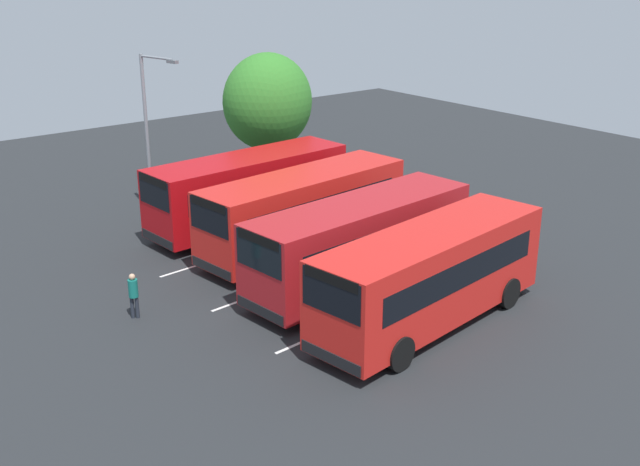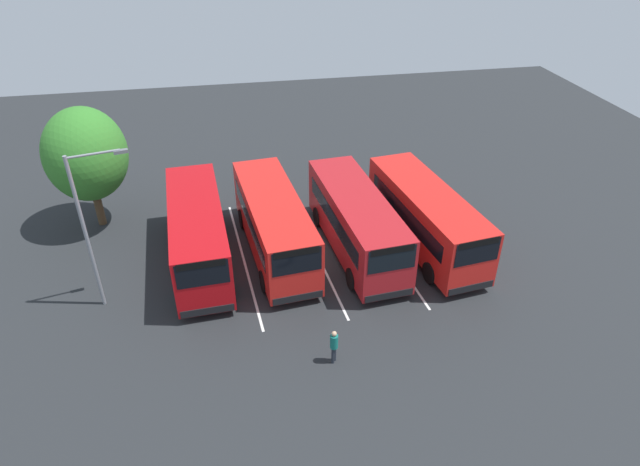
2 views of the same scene
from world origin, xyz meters
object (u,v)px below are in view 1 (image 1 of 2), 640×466
depot_tree (268,102)px  bus_far_right (430,274)px  bus_far_left (248,189)px  pedestrian (133,292)px  bus_center_left (303,210)px  bus_center_right (360,241)px  street_lamp (150,125)px

depot_tree → bus_far_right: bearing=71.9°
bus_far_left → pedestrian: bus_far_left is taller
bus_center_left → depot_tree: depot_tree is taller
bus_far_left → bus_center_left: same height
bus_center_left → bus_center_right: size_ratio=1.00×
pedestrian → street_lamp: street_lamp is taller
bus_far_left → bus_center_right: (0.47, 7.94, 0.00)m
bus_far_right → street_lamp: bearing=-91.1°
bus_far_left → bus_far_right: bearing=83.2°
street_lamp → bus_center_left: bearing=5.1°
bus_center_right → street_lamp: (1.96, -12.12, 2.47)m
bus_center_left → bus_far_right: 7.84m
bus_far_left → bus_center_right: bearing=83.2°
bus_center_right → pedestrian: size_ratio=5.96×
bus_far_left → depot_tree: size_ratio=1.40×
bus_center_right → pedestrian: bearing=-25.2°
bus_center_right → bus_far_right: (0.20, 3.67, 0.00)m
bus_center_left → bus_far_right: size_ratio=1.00×
bus_center_right → bus_far_right: size_ratio=0.99×
bus_far_right → street_lamp: (1.76, -15.79, 2.47)m
bus_center_left → bus_center_right: bearing=76.0°
bus_far_left → pedestrian: (7.99, 5.18, -0.86)m
depot_tree → pedestrian: bearing=39.6°
pedestrian → bus_far_left: bearing=-19.4°
bus_far_left → bus_far_right: 11.63m
bus_center_right → bus_far_right: 3.67m
bus_far_left → depot_tree: (-4.91, -5.50, 2.46)m
bus_far_left → depot_tree: depot_tree is taller
bus_far_right → pedestrian: size_ratio=6.00×
street_lamp → bus_far_left: bearing=17.5°
bus_far_right → street_lamp: street_lamp is taller
bus_center_left → depot_tree: 10.75m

